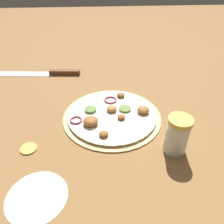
# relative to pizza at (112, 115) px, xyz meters

# --- Properties ---
(ground_plane) EXTENTS (3.00, 3.00, 0.00)m
(ground_plane) POSITION_rel_pizza_xyz_m (-0.00, 0.00, -0.01)
(ground_plane) COLOR brown
(pizza) EXTENTS (0.28, 0.28, 0.03)m
(pizza) POSITION_rel_pizza_xyz_m (0.00, 0.00, 0.00)
(pizza) COLOR #D6B77A
(pizza) RESTS_ON ground_plane
(knife) EXTENTS (0.06, 0.32, 0.02)m
(knife) POSITION_rel_pizza_xyz_m (-0.28, -0.21, -0.00)
(knife) COLOR silver
(knife) RESTS_ON ground_plane
(spice_jar) EXTENTS (0.06, 0.06, 0.10)m
(spice_jar) POSITION_rel_pizza_xyz_m (0.14, 0.14, 0.04)
(spice_jar) COLOR silver
(spice_jar) RESTS_ON ground_plane
(loose_cap) EXTENTS (0.04, 0.04, 0.01)m
(loose_cap) POSITION_rel_pizza_xyz_m (0.11, -0.21, -0.00)
(loose_cap) COLOR gold
(loose_cap) RESTS_ON ground_plane
(flour_patch) EXTENTS (0.12, 0.12, 0.00)m
(flour_patch) POSITION_rel_pizza_xyz_m (0.24, -0.16, -0.01)
(flour_patch) COLOR white
(flour_patch) RESTS_ON ground_plane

